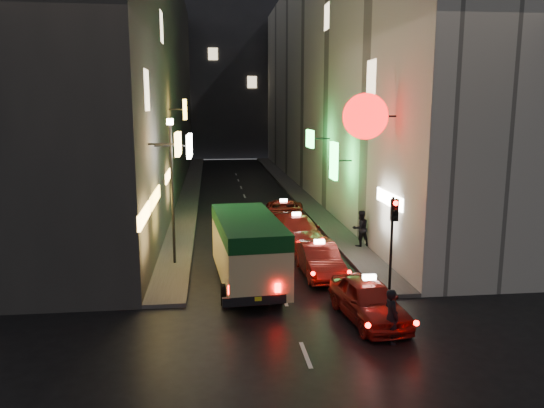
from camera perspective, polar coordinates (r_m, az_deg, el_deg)
name	(u,v)px	position (r m, az deg, el deg)	size (l,w,h in m)	color
building_left	(139,79)	(44.05, -14.07, 12.91)	(7.63, 52.01, 18.00)	#363331
building_right	(338,80)	(44.96, 7.15, 13.08)	(8.21, 52.00, 18.00)	#B6B1A7
building_far	(228,76)	(75.82, -4.80, 13.53)	(30.00, 10.00, 22.00)	#323237
sidewalk_left	(191,190)	(44.22, -8.74, 1.48)	(1.50, 52.00, 0.15)	#4E4A48
sidewalk_right	(292,188)	(44.70, 2.21, 1.69)	(1.50, 52.00, 0.15)	#4E4A48
minibus	(248,243)	(20.43, -2.64, -4.21)	(2.69, 6.44, 2.70)	#CCB77F
taxi_near	(369,297)	(17.72, 10.36, -9.78)	(2.65, 5.22, 1.76)	maroon
taxi_second	(319,257)	(21.99, 5.10, -5.69)	(2.14, 4.94, 1.72)	maroon
taxi_third	(296,228)	(26.50, 2.63, -2.61)	(2.80, 5.78, 1.95)	maroon
taxi_far	(284,211)	(31.16, 1.25, -0.79)	(2.86, 5.30, 1.77)	maroon
pedestrian_crossing	(391,313)	(16.21, 12.73, -11.34)	(0.61, 0.39, 1.85)	black
pedestrian_sidewalk	(361,226)	(26.13, 9.51, -2.34)	(0.76, 0.47, 2.01)	black
traffic_light	(393,224)	(19.72, 12.92, -2.08)	(0.26, 0.43, 3.50)	black
lamp_post	(172,182)	(22.94, -10.70, 2.37)	(0.28, 0.28, 6.22)	black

